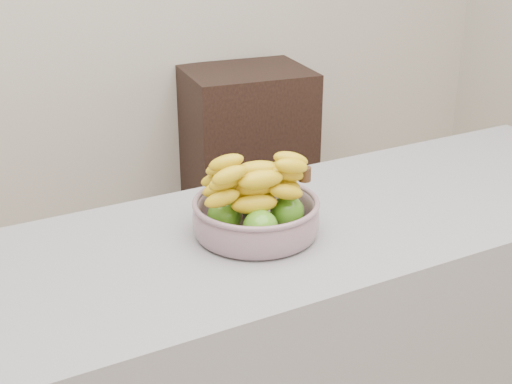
{
  "coord_description": "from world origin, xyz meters",
  "views": [
    {
      "loc": [
        -0.75,
        -0.77,
        1.6
      ],
      "look_at": [
        -0.08,
        0.46,
        1.0
      ],
      "focal_mm": 50.0,
      "sensor_mm": 36.0,
      "label": 1
    }
  ],
  "objects": [
    {
      "name": "cabinet",
      "position": [
        0.6,
        1.78,
        0.45
      ],
      "size": [
        0.55,
        0.47,
        0.91
      ],
      "primitive_type": "cube",
      "rotation": [
        0.0,
        0.0,
        -0.13
      ],
      "color": "black",
      "rests_on": "ground"
    },
    {
      "name": "fruit_bowl",
      "position": [
        -0.08,
        0.46,
        0.96
      ],
      "size": [
        0.28,
        0.28,
        0.17
      ],
      "rotation": [
        0.0,
        0.0,
        -0.36
      ],
      "color": "#8E99AA",
      "rests_on": "counter"
    }
  ]
}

